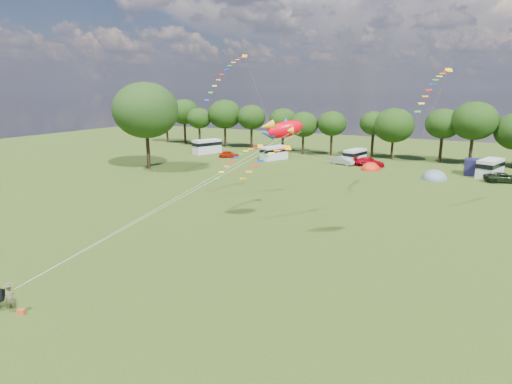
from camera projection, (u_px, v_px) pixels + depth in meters
The scene contains 21 objects.
ground_plane at pixel (201, 272), 29.56m from camera, with size 180.00×180.00×0.00m, color black.
tree_line at pixel (415, 124), 72.55m from camera, with size 102.98×10.98×10.27m.
big_tree at pixel (146, 110), 65.19m from camera, with size 10.00×10.00×13.28m.
car_a at pixel (229, 154), 77.55m from camera, with size 1.43×3.63×1.21m, color #B01504.
car_b at pixel (343, 161), 70.52m from camera, with size 1.44×3.85×1.36m, color gray.
car_c at pixel (369, 162), 68.90m from camera, with size 1.99×4.73×1.42m, color #9D000A.
car_d at pixel (503, 178), 57.35m from camera, with size 2.18×4.81×1.31m, color black.
campervan_a at pixel (207, 146), 82.33m from camera, with size 4.22×5.91×2.67m.
campervan_b at pixel (274, 152), 75.22m from camera, with size 3.93×5.30×2.39m.
campervan_c at pixel (355, 156), 71.96m from camera, with size 2.98×5.02×2.30m.
campervan_d at pixel (490, 168), 60.54m from camera, with size 3.70×5.67×2.57m.
tent_orange at pixel (370, 170), 66.19m from camera, with size 2.96×3.24×2.32m.
tent_greyblue at pixel (434, 179), 59.58m from camera, with size 3.50×3.83×2.60m.
awning_navy at pixel (478, 167), 62.04m from camera, with size 3.64×2.96×2.27m, color #171536.
kite_flyer at pixel (10, 299), 24.19m from camera, with size 0.58×0.38×1.60m, color brown.
kite_bag at pixel (21, 312), 24.07m from camera, with size 0.41×0.27×0.29m, color #B64721.
fish_kite at pixel (282, 129), 34.73m from camera, with size 3.49×3.28×2.03m.
streamer_kite_a at pixel (229, 70), 54.58m from camera, with size 3.41×5.54×5.79m.
streamer_kite_b at pixel (242, 156), 50.70m from camera, with size 4.39×4.68×3.84m.
streamer_kite_c at pixel (270, 157), 40.96m from camera, with size 3.24×5.02×2.83m.
streamer_kite_d at pixel (436, 83), 42.59m from camera, with size 2.74×5.02×4.31m.
Camera 1 is at (16.39, -22.26, 12.45)m, focal length 30.00 mm.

